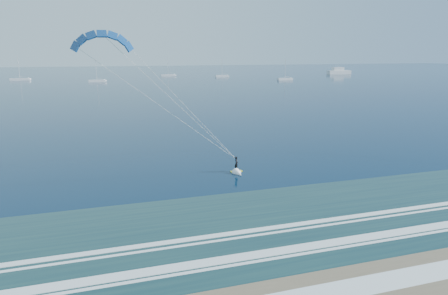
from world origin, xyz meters
TOP-DOWN VIEW (x-y plane):
  - kitesurfer_rig at (1.65, 23.74)m, footprint 20.23×7.24m
  - motor_yacht at (156.31, 229.14)m, footprint 17.17×4.58m
  - sailboat_2 at (-47.09, 223.38)m, footprint 10.06×2.40m
  - sailboat_3 at (-7.03, 197.56)m, footprint 8.40×2.40m
  - sailboat_4 at (36.80, 239.04)m, footprint 9.11×2.40m
  - sailboat_5 at (67.27, 220.29)m, footprint 8.32×2.40m
  - sailboat_6 at (91.59, 181.63)m, footprint 8.37×2.40m

SIDE VIEW (x-z plane):
  - sailboat_6 at x=91.59m, z-range -5.02..6.37m
  - sailboat_5 at x=67.27m, z-range -5.03..6.39m
  - sailboat_3 at x=-7.03m, z-range -5.17..6.53m
  - sailboat_4 at x=36.80m, z-range -5.48..6.85m
  - sailboat_2 at x=-47.09m, z-range -6.00..7.38m
  - motor_yacht at x=156.31m, z-range -1.53..5.27m
  - kitesurfer_rig at x=1.65m, z-range 0.22..18.23m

